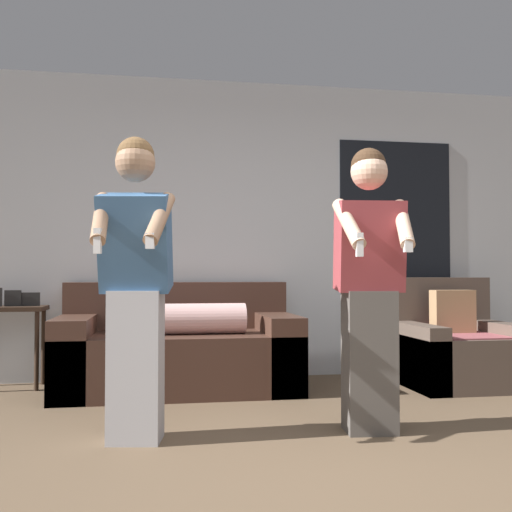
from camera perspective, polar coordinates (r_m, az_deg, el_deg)
name	(u,v)px	position (r m, az deg, el deg)	size (l,w,h in m)	color
ground_plane	(370,493)	(2.77, 10.85, -21.28)	(14.00, 14.00, 0.00)	brown
wall_back	(258,229)	(5.52, 0.17, 2.63)	(6.99, 0.07, 2.70)	silver
couch	(178,351)	(4.93, -7.40, -8.94)	(1.89, 0.98, 0.86)	#472D23
armchair	(454,349)	(5.39, 18.35, -8.39)	(0.93, 0.93, 0.90)	brown
side_table	(13,320)	(5.32, -22.17, -5.65)	(0.52, 0.37, 0.82)	#332319
person_left	(135,284)	(3.40, -11.41, -2.63)	(0.44, 0.55, 1.69)	#B2B2B7
person_right	(369,285)	(3.61, 10.75, -2.74)	(0.45, 0.50, 1.68)	#56514C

